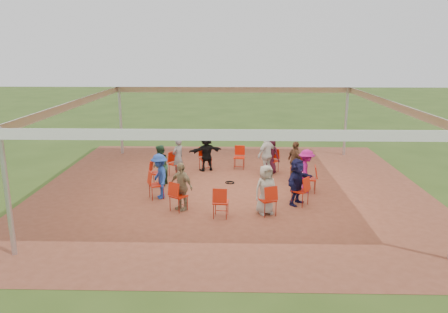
{
  "coord_description": "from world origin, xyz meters",
  "views": [
    {
      "loc": [
        0.09,
        -14.16,
        4.66
      ],
      "look_at": [
        -0.26,
        0.3,
        1.06
      ],
      "focal_mm": 35.0,
      "sensor_mm": 36.0,
      "label": 1
    }
  ],
  "objects_px": {
    "chair_1": "(298,168)",
    "chair_8": "(179,196)",
    "chair_11": "(300,191)",
    "standing_person": "(267,155)",
    "chair_6": "(157,173)",
    "person_seated_7": "(181,186)",
    "chair_0": "(310,179)",
    "chair_5": "(176,164)",
    "chair_4": "(205,159)",
    "person_seated_2": "(270,154)",
    "person_seated_3": "(206,152)",
    "laptop": "(301,172)",
    "person_seated_5": "(160,166)",
    "chair_10": "(268,200)",
    "person_seated_0": "(306,171)",
    "cable_coil": "(230,183)",
    "person_seated_8": "(266,190)",
    "chair_9": "(221,202)",
    "person_seated_6": "(160,176)",
    "person_seated_1": "(295,161)",
    "person_seated_9": "(297,182)",
    "chair_7": "(156,185)",
    "chair_2": "(272,161)",
    "person_seated_4": "(178,157)"
  },
  "relations": [
    {
      "from": "person_seated_5",
      "to": "laptop",
      "type": "height_order",
      "value": "person_seated_5"
    },
    {
      "from": "chair_1",
      "to": "person_seated_8",
      "type": "height_order",
      "value": "person_seated_8"
    },
    {
      "from": "chair_0",
      "to": "chair_10",
      "type": "xyz_separation_m",
      "value": [
        -1.54,
        -2.09,
        0.0
      ]
    },
    {
      "from": "chair_10",
      "to": "laptop",
      "type": "relative_size",
      "value": 2.84
    },
    {
      "from": "chair_6",
      "to": "person_seated_1",
      "type": "xyz_separation_m",
      "value": [
        4.85,
        0.71,
        0.28
      ]
    },
    {
      "from": "chair_11",
      "to": "person_seated_6",
      "type": "xyz_separation_m",
      "value": [
        -4.36,
        0.54,
        0.28
      ]
    },
    {
      "from": "chair_6",
      "to": "person_seated_7",
      "type": "xyz_separation_m",
      "value": [
        1.12,
        -2.28,
        0.28
      ]
    },
    {
      "from": "chair_6",
      "to": "person_seated_2",
      "type": "height_order",
      "value": "person_seated_2"
    },
    {
      "from": "chair_4",
      "to": "person_seated_8",
      "type": "relative_size",
      "value": 0.62
    },
    {
      "from": "chair_8",
      "to": "cable_coil",
      "type": "bearing_deg",
      "value": 97.74
    },
    {
      "from": "person_seated_7",
      "to": "person_seated_0",
      "type": "bearing_deg",
      "value": 60.0
    },
    {
      "from": "person_seated_3",
      "to": "laptop",
      "type": "distance_m",
      "value": 4.15
    },
    {
      "from": "person_seated_0",
      "to": "laptop",
      "type": "height_order",
      "value": "person_seated_0"
    },
    {
      "from": "chair_5",
      "to": "chair_9",
      "type": "bearing_deg",
      "value": 60.0
    },
    {
      "from": "chair_6",
      "to": "person_seated_6",
      "type": "relative_size",
      "value": 0.62
    },
    {
      "from": "chair_2",
      "to": "chair_0",
      "type": "bearing_deg",
      "value": 150.0
    },
    {
      "from": "cable_coil",
      "to": "person_seated_5",
      "type": "bearing_deg",
      "value": -171.41
    },
    {
      "from": "person_seated_0",
      "to": "cable_coil",
      "type": "xyz_separation_m",
      "value": [
        -2.52,
        0.9,
        -0.7
      ]
    },
    {
      "from": "chair_10",
      "to": "person_seated_9",
      "type": "height_order",
      "value": "person_seated_9"
    },
    {
      "from": "chair_5",
      "to": "chair_7",
      "type": "height_order",
      "value": "same"
    },
    {
      "from": "chair_10",
      "to": "person_seated_4",
      "type": "height_order",
      "value": "person_seated_4"
    },
    {
      "from": "chair_10",
      "to": "person_seated_0",
      "type": "bearing_deg",
      "value": 32.35
    },
    {
      "from": "chair_1",
      "to": "chair_4",
      "type": "distance_m",
      "value": 3.67
    },
    {
      "from": "person_seated_3",
      "to": "person_seated_7",
      "type": "distance_m",
      "value": 4.29
    },
    {
      "from": "person_seated_0",
      "to": "standing_person",
      "type": "relative_size",
      "value": 0.91
    },
    {
      "from": "chair_0",
      "to": "chair_5",
      "type": "xyz_separation_m",
      "value": [
        -4.68,
        1.82,
        0.0
      ]
    },
    {
      "from": "chair_1",
      "to": "chair_8",
      "type": "height_order",
      "value": "same"
    },
    {
      "from": "chair_8",
      "to": "person_seated_0",
      "type": "bearing_deg",
      "value": 60.78
    },
    {
      "from": "chair_6",
      "to": "person_seated_8",
      "type": "xyz_separation_m",
      "value": [
        3.58,
        -2.55,
        0.28
      ]
    },
    {
      "from": "person_seated_5",
      "to": "chair_10",
      "type": "bearing_deg",
      "value": 59.22
    },
    {
      "from": "chair_11",
      "to": "person_seated_7",
      "type": "relative_size",
      "value": 0.62
    },
    {
      "from": "chair_9",
      "to": "person_seated_6",
      "type": "bearing_deg",
      "value": 147.65
    },
    {
      "from": "person_seated_1",
      "to": "laptop",
      "type": "relative_size",
      "value": 4.55
    },
    {
      "from": "chair_11",
      "to": "standing_person",
      "type": "distance_m",
      "value": 3.3
    },
    {
      "from": "chair_1",
      "to": "person_seated_7",
      "type": "height_order",
      "value": "person_seated_7"
    },
    {
      "from": "chair_5",
      "to": "laptop",
      "type": "height_order",
      "value": "chair_5"
    },
    {
      "from": "chair_5",
      "to": "person_seated_0",
      "type": "xyz_separation_m",
      "value": [
        4.56,
        -1.81,
        0.28
      ]
    },
    {
      "from": "person_seated_8",
      "to": "standing_person",
      "type": "distance_m",
      "value": 3.93
    },
    {
      "from": "chair_9",
      "to": "chair_10",
      "type": "distance_m",
      "value": 1.34
    },
    {
      "from": "chair_4",
      "to": "person_seated_5",
      "type": "height_order",
      "value": "person_seated_5"
    },
    {
      "from": "person_seated_9",
      "to": "cable_coil",
      "type": "bearing_deg",
      "value": 80.59
    },
    {
      "from": "chair_4",
      "to": "chair_8",
      "type": "relative_size",
      "value": 1.0
    },
    {
      "from": "person_seated_3",
      "to": "person_seated_6",
      "type": "relative_size",
      "value": 1.0
    },
    {
      "from": "chair_2",
      "to": "chair_9",
      "type": "relative_size",
      "value": 1.0
    },
    {
      "from": "chair_4",
      "to": "person_seated_2",
      "type": "distance_m",
      "value": 2.55
    },
    {
      "from": "chair_4",
      "to": "chair_9",
      "type": "distance_m",
      "value": 5.02
    },
    {
      "from": "chair_0",
      "to": "person_seated_5",
      "type": "bearing_deg",
      "value": 90.0
    },
    {
      "from": "person_seated_0",
      "to": "chair_9",
      "type": "bearing_deg",
      "value": 136.35
    },
    {
      "from": "chair_7",
      "to": "person_seated_2",
      "type": "relative_size",
      "value": 0.62
    },
    {
      "from": "person_seated_2",
      "to": "chair_1",
      "type": "bearing_deg",
      "value": 170.04
    }
  ]
}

